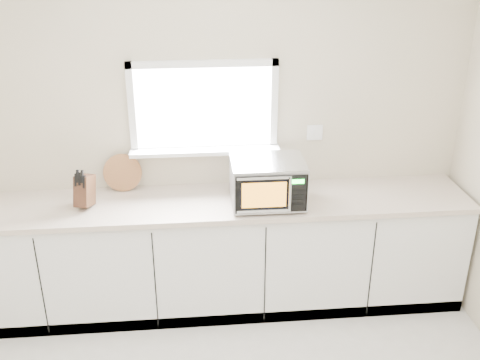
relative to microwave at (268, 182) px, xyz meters
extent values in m
cube|color=#B9AE93|center=(-0.43, 0.40, 0.25)|extent=(4.00, 0.02, 2.70)
cube|color=white|center=(-0.43, 0.39, 0.45)|extent=(1.00, 0.02, 0.60)
cube|color=white|center=(-0.43, 0.32, 0.13)|extent=(1.12, 0.16, 0.03)
cube|color=white|center=(-0.43, 0.37, 0.78)|extent=(1.10, 0.04, 0.05)
cube|color=white|center=(-0.43, 0.37, 0.13)|extent=(1.10, 0.04, 0.05)
cube|color=white|center=(-0.96, 0.37, 0.45)|extent=(0.05, 0.04, 0.70)
cube|color=white|center=(0.09, 0.37, 0.45)|extent=(0.05, 0.04, 0.70)
cube|color=white|center=(0.42, 0.39, 0.22)|extent=(0.12, 0.01, 0.12)
cube|color=silver|center=(-0.43, 0.10, -0.66)|extent=(3.92, 0.60, 0.88)
cube|color=beige|center=(-0.43, 0.09, -0.20)|extent=(3.92, 0.64, 0.04)
cylinder|color=black|center=(-0.22, -0.15, -0.17)|extent=(0.03, 0.03, 0.02)
cylinder|color=black|center=(-0.22, 0.16, -0.17)|extent=(0.03, 0.03, 0.02)
cylinder|color=black|center=(0.22, -0.15, -0.17)|extent=(0.03, 0.03, 0.02)
cylinder|color=black|center=(0.22, 0.16, -0.17)|extent=(0.03, 0.03, 0.02)
cube|color=#AEB0B6|center=(0.00, 0.01, 0.00)|extent=(0.52, 0.40, 0.31)
cube|color=black|center=(0.00, -0.20, 0.00)|extent=(0.50, 0.01, 0.28)
cube|color=#FFA126|center=(-0.05, -0.20, 0.00)|extent=(0.31, 0.00, 0.19)
cylinder|color=silver|center=(0.12, -0.22, 0.00)|extent=(0.02, 0.02, 0.24)
cube|color=black|center=(0.18, -0.20, 0.00)|extent=(0.13, 0.01, 0.27)
cube|color=#19FF33|center=(0.18, -0.21, 0.09)|extent=(0.09, 0.00, 0.03)
cube|color=silver|center=(0.00, 0.01, 0.16)|extent=(0.52, 0.40, 0.01)
cube|color=#4E2F1C|center=(-1.31, 0.08, -0.05)|extent=(0.15, 0.23, 0.25)
cube|color=black|center=(-1.35, 0.04, 0.05)|extent=(0.02, 0.04, 0.09)
cube|color=black|center=(-1.32, 0.03, 0.06)|extent=(0.02, 0.04, 0.09)
cube|color=black|center=(-1.29, 0.03, 0.04)|extent=(0.02, 0.04, 0.09)
cube|color=black|center=(-1.34, 0.04, 0.08)|extent=(0.02, 0.04, 0.09)
cube|color=black|center=(-1.30, 0.03, 0.08)|extent=(0.02, 0.04, 0.09)
cylinder|color=#9C6C3C|center=(-1.06, 0.34, -0.03)|extent=(0.29, 0.07, 0.29)
cylinder|color=#AEB0B6|center=(0.10, 0.25, -0.09)|extent=(0.14, 0.14, 0.16)
cylinder|color=black|center=(0.10, 0.25, 0.01)|extent=(0.14, 0.14, 0.04)
camera|label=1|loc=(-0.54, -3.63, 1.67)|focal=42.00mm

